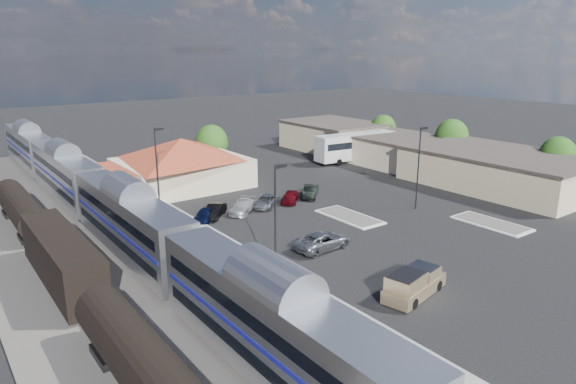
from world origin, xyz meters
TOP-DOWN VIEW (x-y plane):
  - ground at (0.00, 0.00)m, footprint 280.00×280.00m
  - railbed at (-21.00, 8.00)m, footprint 16.00×100.00m
  - platform at (-12.00, 6.00)m, footprint 5.50×92.00m
  - passenger_train at (-18.00, 5.06)m, footprint 3.00×104.00m
  - freight_cars at (-24.00, 2.76)m, footprint 2.80×46.00m
  - station_depot at (-4.56, 24.00)m, footprint 18.35×12.24m
  - buildings_east at (28.00, 14.28)m, footprint 14.40×51.40m
  - traffic_island_south at (4.00, 2.00)m, footprint 3.30×7.50m
  - traffic_island_north at (14.00, -8.00)m, footprint 3.30×7.50m
  - lamp_plat_s at (-10.90, -6.00)m, footprint 1.08×0.25m
  - lamp_plat_n at (-10.90, 16.00)m, footprint 1.08×0.25m
  - lamp_lot at (12.10, 0.00)m, footprint 1.08×0.25m
  - tree_east_a at (34.00, -4.00)m, footprint 4.56×4.56m
  - tree_east_b at (34.00, 12.00)m, footprint 4.94×4.94m
  - tree_east_c at (34.00, 26.00)m, footprint 4.41×4.41m
  - tree_depot at (3.00, 30.00)m, footprint 4.71×4.71m
  - pickup_truck at (-4.31, -13.66)m, footprint 6.09×3.30m
  - suv at (-3.93, -3.05)m, footprint 5.69×2.86m
  - coach_bus at (24.00, 22.25)m, footprint 13.83×4.37m
  - person_a at (-12.14, -3.66)m, footprint 0.48×0.67m
  - person_b at (-13.27, -6.55)m, footprint 1.02×1.14m
  - parked_car_a at (-8.50, 10.08)m, footprint 4.04×3.86m
  - parked_car_b at (-7.29, 10.38)m, footprint 4.06×4.00m
  - parked_car_c at (-4.09, 10.08)m, footprint 4.81×4.42m
  - parked_car_d at (-0.89, 10.38)m, footprint 4.92×4.53m
  - parked_car_e at (2.31, 10.08)m, footprint 3.93×3.92m
  - parked_car_f at (5.51, 10.38)m, footprint 4.18×4.22m

SIDE VIEW (x-z plane):
  - ground at x=0.00m, z-range 0.00..0.00m
  - railbed at x=-21.00m, z-range 0.00..0.12m
  - platform at x=-12.00m, z-range 0.00..0.18m
  - traffic_island_south at x=4.00m, z-range 0.00..0.21m
  - traffic_island_north at x=14.00m, z-range 0.00..0.21m
  - parked_car_d at x=-0.89m, z-range 0.00..1.28m
  - parked_car_e at x=2.31m, z-range 0.00..1.35m
  - parked_car_c at x=-4.09m, z-range 0.00..1.35m
  - parked_car_a at x=-8.50m, z-range 0.00..1.36m
  - parked_car_b at x=-7.29m, z-range 0.00..1.39m
  - parked_car_f at x=5.51m, z-range 0.00..1.45m
  - suv at x=-3.93m, z-range 0.00..1.55m
  - pickup_truck at x=-4.31m, z-range -0.05..1.94m
  - person_a at x=-12.14m, z-range 0.18..1.92m
  - person_b at x=-13.27m, z-range 0.18..2.11m
  - freight_cars at x=-24.00m, z-range -0.07..3.93m
  - buildings_east at x=28.00m, z-range -0.13..4.67m
  - coach_bus at x=24.00m, z-range 0.33..4.69m
  - passenger_train at x=-18.00m, z-range 0.09..5.64m
  - station_depot at x=-4.56m, z-range 0.03..6.23m
  - tree_east_c at x=34.00m, z-range 0.66..6.87m
  - tree_east_a at x=34.00m, z-range 0.68..7.10m
  - tree_depot at x=3.00m, z-range 0.71..7.34m
  - tree_east_b at x=34.00m, z-range 0.74..7.70m
  - lamp_plat_s at x=-10.90m, z-range 0.84..9.84m
  - lamp_plat_n at x=-10.90m, z-range 0.84..9.84m
  - lamp_lot at x=12.10m, z-range 0.84..9.84m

